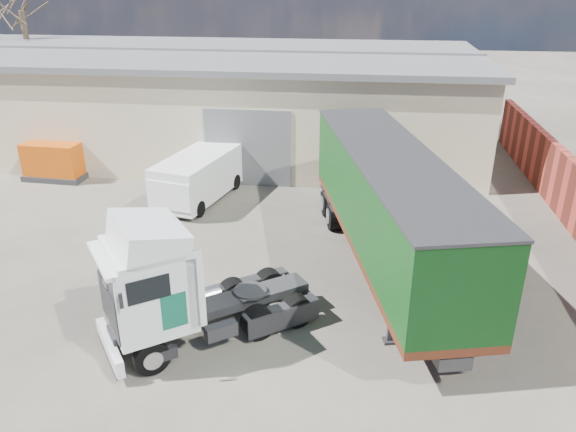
# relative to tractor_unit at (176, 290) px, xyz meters

# --- Properties ---
(ground) EXTENTS (120.00, 120.00, 0.00)m
(ground) POSITION_rel_tractor_unit_xyz_m (1.57, 2.18, -1.62)
(ground) COLOR #2B2A23
(ground) RESTS_ON ground
(warehouse) EXTENTS (30.60, 12.60, 5.42)m
(warehouse) POSITION_rel_tractor_unit_xyz_m (-4.42, 18.18, 1.04)
(warehouse) COLOR beige
(warehouse) RESTS_ON ground
(tractor_unit) EXTENTS (5.81, 5.07, 3.85)m
(tractor_unit) POSITION_rel_tractor_unit_xyz_m (0.00, 0.00, 0.00)
(tractor_unit) COLOR black
(tractor_unit) RESTS_ON ground
(box_trailer) EXTENTS (5.42, 12.63, 4.11)m
(box_trailer) POSITION_rel_tractor_unit_xyz_m (5.65, 4.78, 0.89)
(box_trailer) COLOR #2D2D30
(box_trailer) RESTS_ON ground
(panel_van) EXTENTS (3.12, 5.29, 2.02)m
(panel_van) POSITION_rel_tractor_unit_xyz_m (-2.27, 9.93, -0.57)
(panel_van) COLOR black
(panel_van) RESTS_ON ground
(orange_skip) EXTENTS (2.98, 1.96, 1.80)m
(orange_skip) POSITION_rel_tractor_unit_xyz_m (-9.83, 11.98, -0.83)
(orange_skip) COLOR #2D2D30
(orange_skip) RESTS_ON ground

